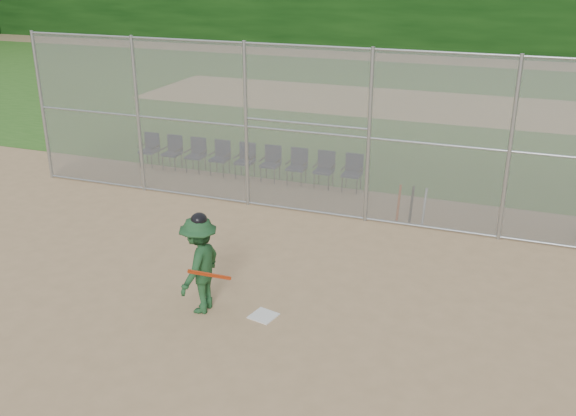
% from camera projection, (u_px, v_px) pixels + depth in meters
% --- Properties ---
extents(ground, '(100.00, 100.00, 0.00)m').
position_uv_depth(ground, '(237.00, 317.00, 11.03)').
color(ground, tan).
rests_on(ground, ground).
extents(grass_strip, '(100.00, 100.00, 0.00)m').
position_uv_depth(grass_strip, '(418.00, 105.00, 26.72)').
color(grass_strip, '#2E5E1C').
rests_on(grass_strip, ground).
extents(dirt_patch_far, '(24.00, 24.00, 0.00)m').
position_uv_depth(dirt_patch_far, '(418.00, 105.00, 26.71)').
color(dirt_patch_far, tan).
rests_on(dirt_patch_far, ground).
extents(backstop_fence, '(16.09, 0.09, 4.00)m').
position_uv_depth(backstop_fence, '(326.00, 131.00, 14.63)').
color(backstop_fence, gray).
rests_on(backstop_fence, ground).
extents(home_plate, '(0.50, 0.50, 0.02)m').
position_uv_depth(home_plate, '(264.00, 316.00, 11.05)').
color(home_plate, silver).
rests_on(home_plate, ground).
extents(batter_at_plate, '(0.97, 1.32, 1.84)m').
position_uv_depth(batter_at_plate, '(200.00, 264.00, 10.95)').
color(batter_at_plate, '#1C4724').
rests_on(batter_at_plate, ground).
extents(spare_bats, '(0.66, 0.36, 0.83)m').
position_uv_depth(spare_bats, '(411.00, 204.00, 14.89)').
color(spare_bats, '#D84C14').
rests_on(spare_bats, ground).
extents(chair_0, '(0.54, 0.52, 0.96)m').
position_uv_depth(chair_0, '(149.00, 150.00, 18.78)').
color(chair_0, '#0E1933').
rests_on(chair_0, ground).
extents(chair_1, '(0.54, 0.52, 0.96)m').
position_uv_depth(chair_1, '(172.00, 153.00, 18.53)').
color(chair_1, '#0E1933').
rests_on(chair_1, ground).
extents(chair_2, '(0.54, 0.52, 0.96)m').
position_uv_depth(chair_2, '(195.00, 156.00, 18.28)').
color(chair_2, '#0E1933').
rests_on(chair_2, ground).
extents(chair_3, '(0.54, 0.52, 0.96)m').
position_uv_depth(chair_3, '(220.00, 158.00, 18.03)').
color(chair_3, '#0E1933').
rests_on(chair_3, ground).
extents(chair_4, '(0.54, 0.52, 0.96)m').
position_uv_depth(chair_4, '(245.00, 161.00, 17.79)').
color(chair_4, '#0E1933').
rests_on(chair_4, ground).
extents(chair_5, '(0.54, 0.52, 0.96)m').
position_uv_depth(chair_5, '(270.00, 164.00, 17.54)').
color(chair_5, '#0E1933').
rests_on(chair_5, ground).
extents(chair_6, '(0.54, 0.52, 0.96)m').
position_uv_depth(chair_6, '(297.00, 167.00, 17.29)').
color(chair_6, '#0E1933').
rests_on(chair_6, ground).
extents(chair_7, '(0.54, 0.52, 0.96)m').
position_uv_depth(chair_7, '(324.00, 170.00, 17.04)').
color(chair_7, '#0E1933').
rests_on(chair_7, ground).
extents(chair_8, '(0.54, 0.52, 0.96)m').
position_uv_depth(chair_8, '(352.00, 174.00, 16.79)').
color(chair_8, '#0E1933').
rests_on(chair_8, ground).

